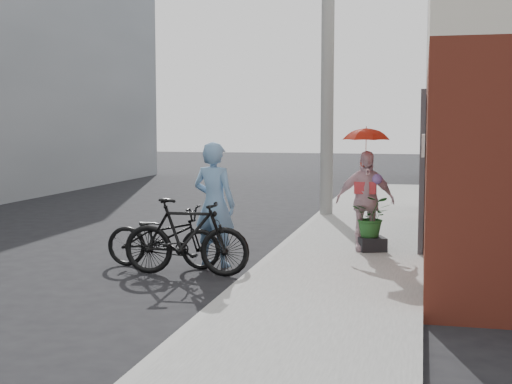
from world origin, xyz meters
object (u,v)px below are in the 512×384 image
(officer, at_px, (214,204))
(bike_right, at_px, (186,237))
(bike_left, at_px, (163,237))
(utility_pole, at_px, (328,59))
(kimono_woman, at_px, (365,201))
(planter, at_px, (371,244))

(officer, distance_m, bike_right, 0.84)
(bike_left, bearing_deg, utility_pole, -15.78)
(officer, height_order, bike_right, officer)
(bike_left, distance_m, kimono_woman, 3.20)
(utility_pole, distance_m, bike_right, 7.01)
(officer, xyz_separation_m, bike_right, (-0.19, -0.73, -0.38))
(utility_pole, bearing_deg, bike_left, -105.55)
(officer, xyz_separation_m, kimono_woman, (2.12, 1.17, -0.02))
(officer, distance_m, planter, 2.60)
(utility_pole, relative_size, officer, 3.80)
(bike_left, height_order, planter, bike_left)
(utility_pole, distance_m, kimono_woman, 5.21)
(utility_pole, relative_size, kimono_woman, 4.47)
(utility_pole, bearing_deg, planter, -73.44)
(officer, xyz_separation_m, planter, (2.23, 1.16, -0.70))
(planter, bearing_deg, kimono_woman, 173.45)
(bike_left, bearing_deg, bike_right, -131.00)
(officer, bearing_deg, kimono_woman, -137.19)
(utility_pole, relative_size, bike_right, 3.91)
(planter, bearing_deg, bike_left, -153.59)
(utility_pole, height_order, kimono_woman, utility_pole)
(bike_left, bearing_deg, kimono_woman, -62.75)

